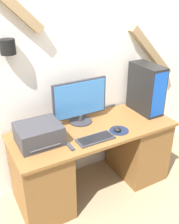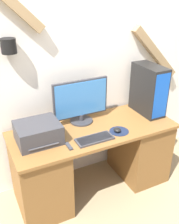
{
  "view_description": "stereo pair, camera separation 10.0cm",
  "coord_description": "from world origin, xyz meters",
  "px_view_note": "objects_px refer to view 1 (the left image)",
  "views": [
    {
      "loc": [
        -1.08,
        -1.54,
        1.97
      ],
      "look_at": [
        -0.05,
        0.32,
        0.9
      ],
      "focal_mm": 42.0,
      "sensor_mm": 36.0,
      "label": 1
    },
    {
      "loc": [
        -0.99,
        -1.59,
        1.97
      ],
      "look_at": [
        -0.05,
        0.32,
        0.9
      ],
      "focal_mm": 42.0,
      "sensor_mm": 36.0,
      "label": 2
    }
  ],
  "objects_px": {
    "mouse": "(117,129)",
    "printer": "(39,134)",
    "monitor": "(80,101)",
    "remote_control": "(70,147)",
    "computer_tower": "(146,89)",
    "keyboard": "(96,139)"
  },
  "relations": [
    {
      "from": "keyboard",
      "to": "computer_tower",
      "type": "bearing_deg",
      "value": 18.01
    },
    {
      "from": "computer_tower",
      "to": "printer",
      "type": "xyz_separation_m",
      "value": [
        -1.19,
        -0.04,
        -0.17
      ]
    },
    {
      "from": "keyboard",
      "to": "printer",
      "type": "relative_size",
      "value": 0.91
    },
    {
      "from": "monitor",
      "to": "computer_tower",
      "type": "bearing_deg",
      "value": -9.59
    },
    {
      "from": "keyboard",
      "to": "mouse",
      "type": "height_order",
      "value": "mouse"
    },
    {
      "from": "monitor",
      "to": "remote_control",
      "type": "relative_size",
      "value": 4.93
    },
    {
      "from": "keyboard",
      "to": "mouse",
      "type": "distance_m",
      "value": 0.25
    },
    {
      "from": "monitor",
      "to": "remote_control",
      "type": "distance_m",
      "value": 0.51
    },
    {
      "from": "computer_tower",
      "to": "mouse",
      "type": "bearing_deg",
      "value": -156.45
    },
    {
      "from": "monitor",
      "to": "mouse",
      "type": "xyz_separation_m",
      "value": [
        0.21,
        -0.34,
        -0.2
      ]
    },
    {
      "from": "computer_tower",
      "to": "remote_control",
      "type": "bearing_deg",
      "value": -166.11
    },
    {
      "from": "monitor",
      "to": "mouse",
      "type": "bearing_deg",
      "value": -58.17
    },
    {
      "from": "keyboard",
      "to": "remote_control",
      "type": "bearing_deg",
      "value": -179.42
    },
    {
      "from": "monitor",
      "to": "keyboard",
      "type": "distance_m",
      "value": 0.42
    },
    {
      "from": "mouse",
      "to": "printer",
      "type": "relative_size",
      "value": 0.2
    },
    {
      "from": "mouse",
      "to": "remote_control",
      "type": "relative_size",
      "value": 0.66
    },
    {
      "from": "remote_control",
      "to": "keyboard",
      "type": "bearing_deg",
      "value": 0.58
    },
    {
      "from": "keyboard",
      "to": "mouse",
      "type": "relative_size",
      "value": 4.48
    },
    {
      "from": "monitor",
      "to": "mouse",
      "type": "relative_size",
      "value": 7.42
    },
    {
      "from": "keyboard",
      "to": "printer",
      "type": "height_order",
      "value": "printer"
    },
    {
      "from": "mouse",
      "to": "monitor",
      "type": "bearing_deg",
      "value": 121.83
    },
    {
      "from": "computer_tower",
      "to": "printer",
      "type": "bearing_deg",
      "value": -177.92
    }
  ]
}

